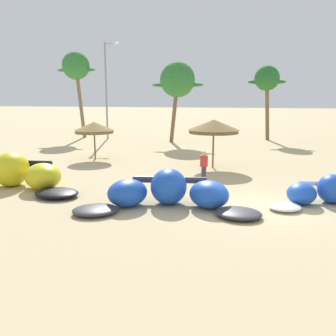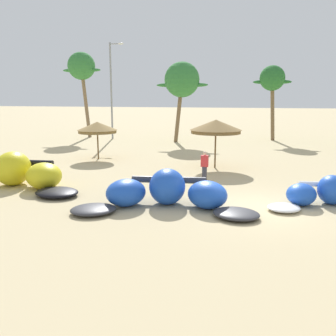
% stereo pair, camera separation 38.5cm
% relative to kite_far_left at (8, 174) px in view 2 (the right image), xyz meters
% --- Properties ---
extents(ground_plane, '(260.00, 260.00, 0.00)m').
position_rel_kite_far_left_xyz_m(ground_plane, '(11.47, -0.53, -0.63)').
color(ground_plane, '#C6B284').
extents(kite_far_left, '(8.25, 4.19, 1.65)m').
position_rel_kite_far_left_xyz_m(kite_far_left, '(0.00, 0.00, 0.00)').
color(kite_far_left, black).
rests_on(kite_far_left, ground).
extents(kite_left, '(7.24, 3.81, 1.44)m').
position_rel_kite_far_left_xyz_m(kite_left, '(8.07, -1.25, -0.08)').
color(kite_left, '#333338').
rests_on(kite_left, ground).
extents(kite_left_of_center, '(5.66, 2.86, 1.18)m').
position_rel_kite_far_left_xyz_m(kite_left_of_center, '(14.48, 0.38, -0.18)').
color(kite_left_of_center, white).
rests_on(kite_left_of_center, ground).
extents(beach_umbrella_near_van, '(2.73, 2.73, 2.57)m').
position_rel_kite_far_left_xyz_m(beach_umbrella_near_van, '(0.77, 8.44, 1.55)').
color(beach_umbrella_near_van, brown).
rests_on(beach_umbrella_near_van, ground).
extents(beach_umbrella_middle, '(3.11, 3.11, 2.91)m').
position_rel_kite_far_left_xyz_m(beach_umbrella_middle, '(9.01, 7.19, 1.87)').
color(beach_umbrella_middle, brown).
rests_on(beach_umbrella_middle, ground).
extents(person_near_kites, '(0.36, 0.24, 1.62)m').
position_rel_kite_far_left_xyz_m(person_near_kites, '(8.96, 2.98, 0.19)').
color(person_near_kites, '#383842').
rests_on(person_near_kites, ground).
extents(palm_leftmost, '(4.24, 2.83, 8.78)m').
position_rel_kite_far_left_xyz_m(palm_leftmost, '(-6.55, 21.05, 6.58)').
color(palm_leftmost, '#7F6647').
rests_on(palm_leftmost, ground).
extents(palm_left, '(4.85, 3.23, 7.41)m').
position_rel_kite_far_left_xyz_m(palm_left, '(4.48, 19.06, 5.08)').
color(palm_left, brown).
rests_on(palm_left, ground).
extents(palm_left_of_gap, '(3.62, 2.41, 7.22)m').
position_rel_kite_far_left_xyz_m(palm_left_of_gap, '(12.62, 22.72, 5.21)').
color(palm_left_of_gap, brown).
rests_on(palm_left_of_gap, ground).
extents(lamppost_west, '(1.51, 0.24, 9.47)m').
position_rel_kite_far_left_xyz_m(lamppost_west, '(-2.89, 20.23, 4.61)').
color(lamppost_west, gray).
rests_on(lamppost_west, ground).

